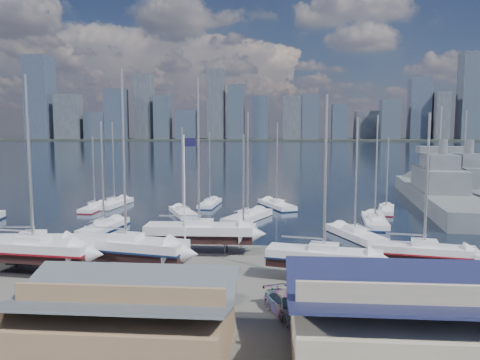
# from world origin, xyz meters

# --- Properties ---
(ground) EXTENTS (1400.00, 1400.00, 0.00)m
(ground) POSITION_xyz_m (0.00, -10.00, 0.00)
(ground) COLOR #605E59
(ground) RESTS_ON ground
(water) EXTENTS (1400.00, 600.00, 0.40)m
(water) POSITION_xyz_m (0.00, 300.00, -0.15)
(water) COLOR #182238
(water) RESTS_ON ground
(far_shore) EXTENTS (1400.00, 80.00, 2.20)m
(far_shore) POSITION_xyz_m (0.00, 560.00, 1.10)
(far_shore) COLOR #2D332D
(far_shore) RESTS_ON ground
(skyline) EXTENTS (639.14, 43.80, 107.69)m
(skyline) POSITION_xyz_m (-7.83, 553.76, 39.09)
(skyline) COLOR #475166
(skyline) RESTS_ON far_shore
(shed_grey) EXTENTS (12.60, 8.40, 4.17)m
(shed_grey) POSITION_xyz_m (0.00, -26.00, 2.15)
(shed_grey) COLOR #8C6B4C
(shed_grey) RESTS_ON ground
(shed_blue) EXTENTS (13.65, 9.45, 4.71)m
(shed_blue) POSITION_xyz_m (16.00, -26.00, 2.42)
(shed_blue) COLOR #BFB293
(shed_blue) RESTS_ON ground
(sailboat_cradle_1) EXTENTS (11.01, 4.15, 17.26)m
(sailboat_cradle_1) POSITION_xyz_m (-12.68, -11.78, 2.14)
(sailboat_cradle_1) COLOR #2D2D33
(sailboat_cradle_1) RESTS_ON ground
(sailboat_cradle_2) EXTENTS (8.45, 3.02, 13.70)m
(sailboat_cradle_2) POSITION_xyz_m (-14.57, -8.26, 1.96)
(sailboat_cradle_2) COLOR #2D2D33
(sailboat_cradle_2) RESTS_ON ground
(sailboat_cradle_3) EXTENTS (11.51, 5.31, 17.81)m
(sailboat_cradle_3) POSITION_xyz_m (-4.77, -10.51, 2.16)
(sailboat_cradle_3) COLOR #2D2D33
(sailboat_cradle_3) RESTS_ON ground
(sailboat_cradle_4) EXTENTS (11.06, 3.36, 17.78)m
(sailboat_cradle_4) POSITION_xyz_m (0.61, -3.59, 2.17)
(sailboat_cradle_4) COLOR #2D2D33
(sailboat_cradle_4) RESTS_ON ground
(sailboat_cradle_5) EXTENTS (9.86, 4.54, 15.43)m
(sailboat_cradle_5) POSITION_xyz_m (12.50, -11.80, 2.04)
(sailboat_cradle_5) COLOR #2D2D33
(sailboat_cradle_5) RESTS_ON ground
(sailboat_cradle_6) EXTENTS (8.90, 4.02, 14.06)m
(sailboat_cradle_6) POSITION_xyz_m (21.41, -9.09, 1.97)
(sailboat_cradle_6) COLOR #2D2D33
(sailboat_cradle_6) RESTS_ON ground
(sailboat_moored_1) EXTENTS (2.38, 8.23, 12.27)m
(sailboat_moored_1) POSITION_xyz_m (-20.27, 20.74, 0.31)
(sailboat_moored_1) COLOR black
(sailboat_moored_1) RESTS_ON water
(sailboat_moored_2) EXTENTS (3.58, 9.92, 14.67)m
(sailboat_moored_2) POSITION_xyz_m (-18.52, 24.80, 0.32)
(sailboat_moored_2) COLOR black
(sailboat_moored_2) RESTS_ON water
(sailboat_moored_3) EXTENTS (3.73, 9.84, 14.35)m
(sailboat_moored_3) POSITION_xyz_m (-13.21, 6.19, 0.31)
(sailboat_moored_3) COLOR black
(sailboat_moored_3) RESTS_ON water
(sailboat_moored_4) EXTENTS (6.02, 9.30, 13.67)m
(sailboat_moored_4) POSITION_xyz_m (-5.35, 17.08, 0.32)
(sailboat_moored_4) COLOR black
(sailboat_moored_4) RESTS_ON water
(sailboat_moored_5) EXTENTS (3.07, 8.80, 12.92)m
(sailboat_moored_5) POSITION_xyz_m (-2.68, 26.18, 0.31)
(sailboat_moored_5) COLOR black
(sailboat_moored_5) RESTS_ON water
(sailboat_moored_6) EXTENTS (2.74, 8.60, 12.72)m
(sailboat_moored_6) POSITION_xyz_m (4.58, 4.31, 0.31)
(sailboat_moored_6) COLOR black
(sailboat_moored_6) RESTS_ON water
(sailboat_moored_7) EXTENTS (6.81, 10.79, 15.82)m
(sailboat_moored_7) POSITION_xyz_m (4.43, 14.28, 0.32)
(sailboat_moored_7) COLOR black
(sailboat_moored_7) RESTS_ON water
(sailboat_moored_8) EXTENTS (6.54, 9.98, 14.55)m
(sailboat_moored_8) POSITION_xyz_m (8.43, 25.37, 0.31)
(sailboat_moored_8) COLOR black
(sailboat_moored_8) RESTS_ON water
(sailboat_moored_9) EXTENTS (6.22, 10.07, 14.74)m
(sailboat_moored_9) POSITION_xyz_m (17.63, 4.40, 0.32)
(sailboat_moored_9) COLOR black
(sailboat_moored_9) RESTS_ON water
(sailboat_moored_10) EXTENTS (3.94, 10.47, 15.28)m
(sailboat_moored_10) POSITION_xyz_m (21.57, 12.62, 0.31)
(sailboat_moored_10) COLOR black
(sailboat_moored_10) RESTS_ON water
(sailboat_moored_11) EXTENTS (4.15, 8.36, 12.03)m
(sailboat_moored_11) POSITION_xyz_m (25.26, 22.43, 0.31)
(sailboat_moored_11) COLOR black
(sailboat_moored_11) RESTS_ON water
(naval_ship_east) EXTENTS (13.08, 48.78, 18.34)m
(naval_ship_east) POSITION_xyz_m (35.76, 31.29, 1.67)
(naval_ship_east) COLOR slate
(naval_ship_east) RESTS_ON water
(naval_ship_west) EXTENTS (8.68, 43.23, 17.87)m
(naval_ship_west) POSITION_xyz_m (43.48, 40.85, 1.66)
(naval_ship_west) COLOR slate
(naval_ship_west) RESTS_ON water
(car_a) EXTENTS (3.55, 4.95, 1.56)m
(car_a) POSITION_xyz_m (-6.91, -19.48, 0.78)
(car_a) COLOR gray
(car_a) RESTS_ON ground
(car_b) EXTENTS (4.56, 2.91, 1.42)m
(car_b) POSITION_xyz_m (-5.73, -20.76, 0.71)
(car_b) COLOR gray
(car_b) RESTS_ON ground
(car_c) EXTENTS (3.93, 5.83, 1.48)m
(car_c) POSITION_xyz_m (3.09, -18.21, 0.74)
(car_c) COLOR gray
(car_c) RESTS_ON ground
(car_d) EXTENTS (3.94, 5.44, 1.46)m
(car_d) POSITION_xyz_m (9.42, -19.42, 0.73)
(car_d) COLOR gray
(car_d) RESTS_ON ground
(flagpole) EXTENTS (1.07, 0.12, 12.17)m
(flagpole) POSITION_xyz_m (0.79, -11.31, 7.02)
(flagpole) COLOR white
(flagpole) RESTS_ON ground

